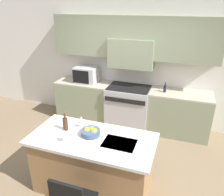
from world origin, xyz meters
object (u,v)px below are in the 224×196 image
at_px(microwave, 86,75).
at_px(fruit_bowl, 91,132).
at_px(oil_bottle_on_counter, 165,88).
at_px(wine_bottle, 65,124).
at_px(range_stove, 128,107).
at_px(wine_glass_far, 81,120).
at_px(wine_glass_near, 64,134).

height_order(microwave, fruit_bowl, microwave).
bearing_deg(oil_bottle_on_counter, wine_bottle, -122.41).
relative_size(fruit_bowl, oil_bottle_on_counter, 1.36).
xyz_separation_m(range_stove, wine_glass_far, (-0.26, -1.79, 0.56)).
relative_size(range_stove, microwave, 1.88).
bearing_deg(range_stove, fruit_bowl, -91.36).
bearing_deg(wine_glass_far, wine_bottle, -144.00).
distance_m(wine_bottle, fruit_bowl, 0.40).
height_order(range_stove, wine_glass_near, wine_glass_near).
relative_size(wine_glass_far, oil_bottle_on_counter, 0.93).
height_order(wine_glass_near, fruit_bowl, wine_glass_near).
relative_size(wine_bottle, wine_glass_near, 1.41).
height_order(wine_bottle, wine_glass_near, wine_bottle).
distance_m(microwave, wine_glass_near, 2.33).
height_order(range_stove, wine_glass_far, wine_glass_far).
height_order(microwave, wine_bottle, microwave).
bearing_deg(wine_glass_near, wine_glass_far, 84.04).
xyz_separation_m(range_stove, oil_bottle_on_counter, (0.76, -0.02, 0.54)).
distance_m(range_stove, oil_bottle_on_counter, 0.94).
bearing_deg(wine_glass_far, wine_glass_near, -95.96).
relative_size(microwave, wine_bottle, 1.85).
distance_m(range_stove, microwave, 1.21).
bearing_deg(range_stove, wine_bottle, -103.05).
distance_m(range_stove, fruit_bowl, 1.99).
xyz_separation_m(fruit_bowl, oil_bottle_on_counter, (0.81, 1.90, 0.06)).
xyz_separation_m(microwave, oil_bottle_on_counter, (1.78, -0.04, -0.10)).
height_order(microwave, wine_glass_far, microwave).
xyz_separation_m(wine_bottle, wine_glass_near, (0.15, -0.27, 0.03)).
bearing_deg(wine_glass_near, oil_bottle_on_counter, 64.00).
bearing_deg(wine_glass_near, range_stove, 82.24).
xyz_separation_m(microwave, fruit_bowl, (0.98, -1.95, -0.16)).
distance_m(wine_glass_near, oil_bottle_on_counter, 2.42).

